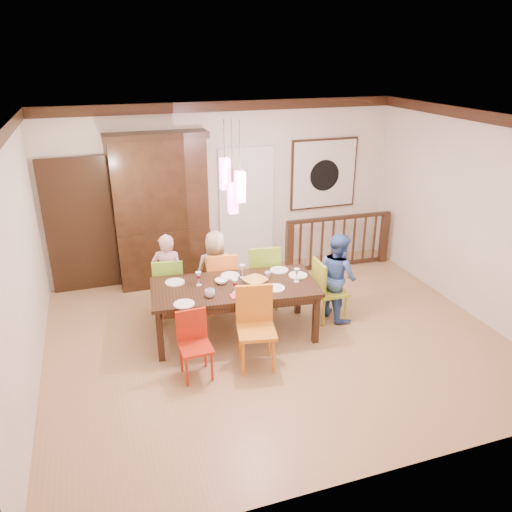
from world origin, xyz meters
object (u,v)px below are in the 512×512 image
object	(u,v)px
china_hutch	(161,211)
balustrade	(338,241)
chair_end_right	(331,286)
chair_far_left	(169,282)
person_far_mid	(216,271)
dining_table	(235,291)
person_far_left	(168,276)
person_end_right	(338,276)

from	to	relation	value
china_hutch	balustrade	distance (m)	3.14
chair_end_right	china_hutch	distance (m)	2.98
chair_far_left	person_far_mid	xyz separation A→B (m)	(0.70, 0.00, 0.08)
dining_table	chair_far_left	bearing A→B (deg)	139.01
person_far_left	person_end_right	bearing A→B (deg)	178.97
chair_end_right	person_far_mid	distance (m)	1.69
china_hutch	person_far_left	size ratio (longest dim) A/B	1.97
chair_end_right	china_hutch	bearing A→B (deg)	46.15
person_far_left	person_end_right	xyz separation A→B (m)	(2.31, -0.80, 0.01)
person_far_mid	person_far_left	bearing A→B (deg)	9.81
dining_table	balustrade	bearing A→B (deg)	41.06
balustrade	person_far_mid	size ratio (longest dim) A/B	1.60
dining_table	person_far_left	world-z (taller)	person_far_left
balustrade	person_far_mid	distance (m)	2.59
chair_end_right	person_far_left	xyz separation A→B (m)	(-2.17, 0.87, 0.10)
china_hutch	person_far_mid	size ratio (longest dim) A/B	2.02
chair_end_right	person_end_right	world-z (taller)	person_end_right
chair_far_left	person_end_right	size ratio (longest dim) A/B	0.73
chair_end_right	china_hutch	xyz separation A→B (m)	(-2.05, 2.04, 0.72)
chair_far_left	person_far_left	world-z (taller)	person_far_left
chair_end_right	chair_far_left	bearing A→B (deg)	69.65
china_hutch	person_far_mid	distance (m)	1.47
china_hutch	chair_far_left	bearing A→B (deg)	-95.60
china_hutch	balustrade	bearing A→B (deg)	-6.52
chair_far_left	person_end_right	distance (m)	2.44
balustrade	person_far_mid	world-z (taller)	person_far_mid
china_hutch	person_end_right	bearing A→B (deg)	-42.04
chair_end_right	person_end_right	xyz separation A→B (m)	(0.14, 0.07, 0.11)
chair_far_left	china_hutch	xyz separation A→B (m)	(0.12, 1.19, 0.71)
person_far_mid	person_end_right	world-z (taller)	person_end_right
chair_far_left	china_hutch	size ratio (longest dim) A/B	0.38
person_far_left	person_far_mid	xyz separation A→B (m)	(0.71, -0.02, -0.02)
chair_end_right	person_far_left	bearing A→B (deg)	69.17
dining_table	china_hutch	distance (m)	2.18
person_end_right	chair_far_left	bearing A→B (deg)	62.72
chair_end_right	balustrade	size ratio (longest dim) A/B	0.47
person_far_left	person_far_mid	size ratio (longest dim) A/B	1.03
china_hutch	person_end_right	world-z (taller)	china_hutch
chair_far_left	chair_end_right	size ratio (longest dim) A/B	1.01
person_far_mid	person_end_right	distance (m)	1.78
dining_table	person_far_mid	world-z (taller)	person_far_mid
dining_table	china_hutch	bearing A→B (deg)	113.89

